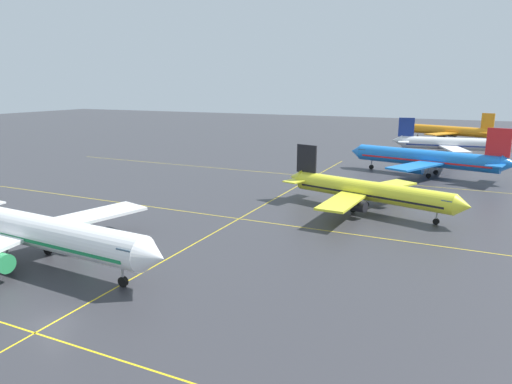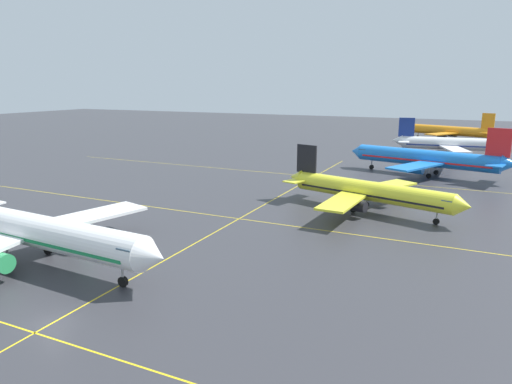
{
  "view_description": "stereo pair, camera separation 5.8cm",
  "coord_description": "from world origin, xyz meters",
  "views": [
    {
      "loc": [
        34.66,
        -27.82,
        22.23
      ],
      "look_at": [
        4.98,
        35.06,
        5.97
      ],
      "focal_mm": 32.29,
      "sensor_mm": 36.0,
      "label": 1
    },
    {
      "loc": [
        34.71,
        -27.79,
        22.23
      ],
      "look_at": [
        4.98,
        35.06,
        5.97
      ],
      "focal_mm": 32.29,
      "sensor_mm": 36.0,
      "label": 2
    }
  ],
  "objects": [
    {
      "name": "airliner_second_row",
      "position": [
        18.55,
        53.03,
        3.72
      ],
      "size": [
        34.47,
        29.38,
        10.88
      ],
      "color": "yellow",
      "rests_on": "ground"
    },
    {
      "name": "airliner_far_left_stand",
      "position": [
        29.47,
        129.09,
        4.07
      ],
      "size": [
        38.34,
        32.82,
        11.92
      ],
      "color": "white",
      "rests_on": "ground"
    },
    {
      "name": "airliner_front_gate",
      "position": [
        -14.07,
        10.07,
        4.36
      ],
      "size": [
        41.05,
        35.4,
        12.77
      ],
      "color": "white",
      "rests_on": "ground"
    },
    {
      "name": "taxiway_markings",
      "position": [
        0.0,
        38.84,
        0.0
      ],
      "size": [
        151.11,
        134.76,
        0.01
      ],
      "color": "yellow",
      "rests_on": "ground"
    },
    {
      "name": "airliner_third_row",
      "position": [
        24.86,
        92.7,
        4.35
      ],
      "size": [
        40.6,
        34.51,
        12.73
      ],
      "color": "blue",
      "rests_on": "ground"
    },
    {
      "name": "ground_plane",
      "position": [
        0.0,
        0.0,
        0.0
      ],
      "size": [
        600.0,
        600.0,
        0.0
      ],
      "primitive_type": "plane",
      "color": "#333338"
    },
    {
      "name": "airliner_far_right_stand",
      "position": [
        25.78,
        174.99,
        3.98
      ],
      "size": [
        36.35,
        31.12,
        11.64
      ],
      "color": "orange",
      "rests_on": "ground"
    }
  ]
}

